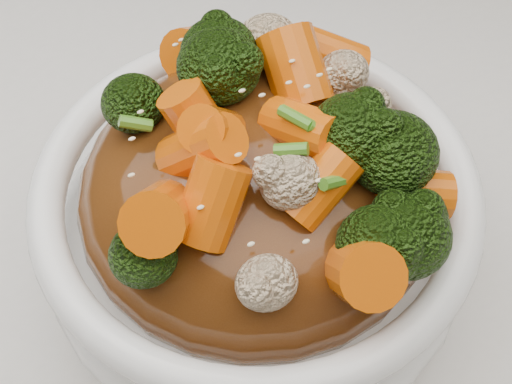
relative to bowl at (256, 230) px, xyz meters
name	(u,v)px	position (x,y,z in m)	size (l,w,h in m)	color
tablecloth	(145,265)	(-0.06, 0.05, -0.07)	(1.20, 0.80, 0.04)	silver
bowl	(256,230)	(0.00, 0.00, 0.00)	(0.23, 0.23, 0.09)	white
sauce_base	(256,196)	(0.00, 0.00, 0.03)	(0.19, 0.19, 0.10)	#4F280D
carrots	(256,108)	(0.00, 0.00, 0.10)	(0.19, 0.19, 0.05)	#D75907
broccoli	(256,109)	(0.00, 0.00, 0.10)	(0.19, 0.19, 0.05)	black
cauliflower	(256,113)	(0.00, 0.00, 0.10)	(0.19, 0.19, 0.04)	beige
scallions	(256,106)	(0.00, 0.00, 0.10)	(0.14, 0.14, 0.02)	#3D761B
sesame_seeds	(256,106)	(0.00, 0.00, 0.10)	(0.17, 0.17, 0.01)	beige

